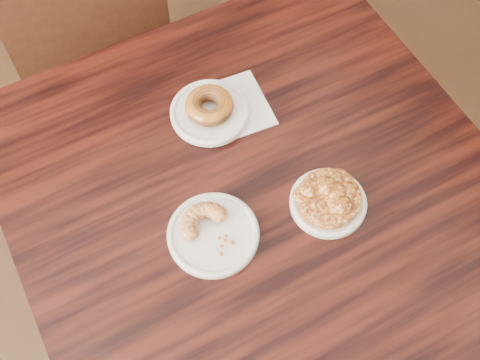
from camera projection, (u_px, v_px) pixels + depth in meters
floor at (288, 284)px, 1.84m from camera, size 5.00×5.00×0.00m
cafe_table at (253, 259)px, 1.48m from camera, size 1.01×1.01×0.75m
chair_far at (84, 41)px, 1.72m from camera, size 0.48×0.48×0.90m
napkin at (231, 108)px, 1.24m from camera, size 0.18×0.18×0.00m
plate_donut at (210, 112)px, 1.22m from camera, size 0.16×0.16×0.01m
plate_cruller at (213, 235)px, 1.09m from camera, size 0.17×0.17×0.01m
plate_fritter at (328, 203)px, 1.12m from camera, size 0.14×0.14×0.01m
glazed_donut at (209, 106)px, 1.20m from camera, size 0.10×0.10×0.03m
apple_fritter at (330, 197)px, 1.10m from camera, size 0.15×0.15×0.04m
cruller_fragment at (213, 230)px, 1.08m from camera, size 0.11×0.11×0.03m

